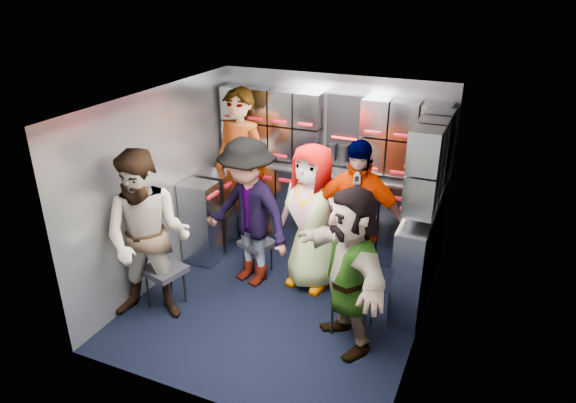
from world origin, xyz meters
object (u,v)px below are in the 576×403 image
at_px(jump_seat_center, 317,246).
at_px(jump_seat_near_right, 354,291).
at_px(jump_seat_near_left, 164,272).
at_px(attendant_arc_d, 355,222).
at_px(attendant_standing, 240,171).
at_px(attendant_arc_a, 148,238).
at_px(jump_seat_mid_right, 357,257).
at_px(attendant_arc_c, 312,218).
at_px(jump_seat_mid_left, 257,245).
at_px(attendant_arc_e, 350,269).
at_px(attendant_arc_b, 248,213).

xyz_separation_m(jump_seat_center, jump_seat_near_right, (0.66, -0.78, 0.07)).
distance_m(jump_seat_near_left, jump_seat_center, 1.66).
bearing_deg(jump_seat_center, attendant_arc_d, -23.86).
relative_size(jump_seat_near_right, attendant_standing, 0.28).
distance_m(jump_seat_center, jump_seat_near_right, 1.02).
bearing_deg(jump_seat_near_left, attendant_arc_a, -90.00).
relative_size(jump_seat_near_right, attendant_arc_a, 0.32).
distance_m(jump_seat_mid_right, attendant_arc_c, 0.67).
distance_m(jump_seat_mid_left, attendant_arc_c, 0.78).
distance_m(jump_seat_center, jump_seat_mid_right, 0.48).
relative_size(jump_seat_near_left, attendant_arc_a, 0.26).
bearing_deg(attendant_arc_c, attendant_arc_d, 7.52).
bearing_deg(attendant_arc_e, jump_seat_mid_left, -164.60).
xyz_separation_m(jump_seat_mid_right, attendant_arc_b, (-1.11, -0.35, 0.47)).
distance_m(jump_seat_near_left, attendant_standing, 1.58).
bearing_deg(attendant_standing, jump_seat_near_left, -83.81).
bearing_deg(attendant_arc_e, jump_seat_near_left, -128.62).
distance_m(jump_seat_center, attendant_arc_b, 0.87).
distance_m(jump_seat_mid_right, attendant_arc_e, 1.04).
xyz_separation_m(jump_seat_near_left, attendant_arc_d, (1.68, 0.93, 0.47)).
bearing_deg(jump_seat_mid_left, attendant_arc_d, -0.47).
bearing_deg(jump_seat_mid_right, attendant_standing, 167.55).
bearing_deg(jump_seat_near_left, attendant_arc_d, 29.00).
bearing_deg(attendant_arc_c, attendant_arc_b, -151.41).
height_order(jump_seat_mid_left, jump_seat_mid_right, jump_seat_mid_right).
xyz_separation_m(attendant_arc_c, attendant_arc_d, (0.47, -0.03, 0.06)).
distance_m(jump_seat_mid_left, jump_seat_center, 0.67).
bearing_deg(jump_seat_mid_left, attendant_arc_b, -90.00).
xyz_separation_m(jump_seat_center, attendant_arc_b, (-0.64, -0.38, 0.45)).
bearing_deg(jump_seat_mid_right, jump_seat_mid_left, -171.25).
relative_size(jump_seat_mid_left, jump_seat_center, 0.92).
height_order(jump_seat_mid_right, jump_seat_near_right, jump_seat_near_right).
xyz_separation_m(attendant_arc_d, attendant_arc_e, (0.18, -0.75, -0.09)).
xyz_separation_m(jump_seat_mid_right, attendant_arc_d, (0.00, -0.18, 0.51)).
relative_size(jump_seat_near_left, attendant_arc_d, 0.26).
bearing_deg(attendant_standing, jump_seat_near_right, -21.66).
distance_m(jump_seat_near_right, attendant_arc_e, 0.38).
height_order(jump_seat_near_right, attendant_arc_e, attendant_arc_e).
bearing_deg(attendant_arc_a, jump_seat_mid_right, 19.02).
bearing_deg(jump_seat_near_right, attendant_arc_e, -90.00).
relative_size(jump_seat_mid_left, jump_seat_near_right, 0.77).
bearing_deg(jump_seat_near_right, jump_seat_center, 130.14).
xyz_separation_m(jump_seat_center, jump_seat_mid_right, (0.47, -0.03, -0.02)).
bearing_deg(attendant_standing, jump_seat_mid_left, -37.78).
xyz_separation_m(jump_seat_near_right, attendant_arc_d, (-0.18, 0.57, 0.42)).
distance_m(jump_seat_center, attendant_arc_a, 1.85).
bearing_deg(attendant_arc_e, attendant_arc_c, 175.94).
distance_m(attendant_standing, attendant_arc_a, 1.65).
bearing_deg(jump_seat_mid_right, attendant_arc_b, -162.46).
bearing_deg(attendant_arc_b, attendant_arc_c, 34.40).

